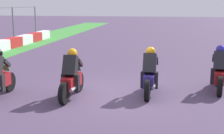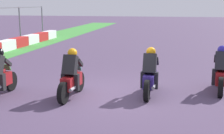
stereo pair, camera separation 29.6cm
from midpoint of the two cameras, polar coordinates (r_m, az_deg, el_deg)
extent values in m
plane|color=#4E3C58|center=(10.16, 1.35, -4.84)|extent=(120.00, 120.00, 0.00)
cube|color=white|center=(20.15, -18.42, 3.67)|extent=(1.68, 0.60, 0.64)
cube|color=red|center=(21.65, -16.18, 4.31)|extent=(1.68, 0.60, 0.64)
cube|color=white|center=(23.17, -14.22, 4.85)|extent=(1.68, 0.60, 0.64)
cube|color=red|center=(24.72, -12.51, 5.33)|extent=(1.68, 0.60, 0.64)
cube|color=white|center=(26.28, -11.00, 5.74)|extent=(1.68, 0.60, 0.64)
cylinder|color=slate|center=(24.55, -16.02, 7.40)|extent=(0.10, 0.10, 2.59)
cylinder|color=slate|center=(28.20, -12.23, 8.06)|extent=(0.10, 0.10, 2.59)
cylinder|color=black|center=(11.66, 19.60, -1.75)|extent=(0.65, 0.20, 0.64)
cylinder|color=black|center=(10.30, 19.85, -3.46)|extent=(0.65, 0.20, 0.64)
cube|color=maroon|center=(10.94, 19.78, -1.64)|extent=(1.13, 0.43, 0.40)
ellipsoid|color=maroon|center=(10.97, 19.87, 0.00)|extent=(0.51, 0.35, 0.24)
cube|color=red|center=(10.43, 19.89, -2.14)|extent=(0.08, 0.17, 0.08)
cube|color=black|center=(10.74, 19.99, 0.95)|extent=(0.52, 0.45, 0.66)
sphere|color=#2E25A2|center=(10.90, 20.06, 2.91)|extent=(0.33, 0.33, 0.30)
cube|color=#355D61|center=(11.36, 19.81, 0.58)|extent=(0.18, 0.27, 0.23)
cube|color=black|center=(10.81, 18.75, -1.71)|extent=(0.19, 0.16, 0.52)
cube|color=black|center=(11.10, 18.99, 1.45)|extent=(0.39, 0.14, 0.31)
cylinder|color=black|center=(10.73, 8.07, -2.30)|extent=(0.64, 0.16, 0.64)
cylinder|color=black|center=(9.38, 7.24, -4.28)|extent=(0.64, 0.16, 0.64)
cube|color=navy|center=(10.01, 7.71, -2.23)|extent=(1.11, 0.36, 0.40)
ellipsoid|color=navy|center=(10.04, 7.82, -0.43)|extent=(0.49, 0.32, 0.24)
cube|color=red|center=(9.51, 7.40, -2.82)|extent=(0.07, 0.16, 0.08)
cylinder|color=#A5A5AD|center=(9.69, 8.42, -3.50)|extent=(0.42, 0.11, 0.10)
cube|color=black|center=(9.80, 7.73, 0.59)|extent=(0.50, 0.42, 0.66)
sphere|color=orange|center=(9.96, 7.91, 2.75)|extent=(0.31, 0.31, 0.30)
cube|color=slate|center=(10.42, 8.04, 0.23)|extent=(0.16, 0.27, 0.23)
cube|color=black|center=(9.91, 6.49, -2.33)|extent=(0.18, 0.15, 0.52)
cube|color=black|center=(9.87, 8.79, -2.45)|extent=(0.18, 0.15, 0.52)
cube|color=black|center=(10.19, 6.95, 1.14)|extent=(0.39, 0.11, 0.31)
cube|color=black|center=(10.15, 8.97, 1.05)|extent=(0.39, 0.11, 0.31)
cylinder|color=black|center=(10.42, -5.13, -2.64)|extent=(0.64, 0.16, 0.64)
cylinder|color=black|center=(9.15, -7.91, -4.71)|extent=(0.64, 0.16, 0.64)
cube|color=maroon|center=(9.73, -6.45, -2.58)|extent=(1.11, 0.36, 0.40)
ellipsoid|color=maroon|center=(9.76, -6.29, -0.74)|extent=(0.49, 0.32, 0.24)
cube|color=red|center=(9.27, -7.52, -3.20)|extent=(0.07, 0.16, 0.08)
cylinder|color=#A5A5AD|center=(9.40, -6.23, -3.91)|extent=(0.42, 0.11, 0.10)
cube|color=black|center=(9.53, -6.72, 0.31)|extent=(0.50, 0.42, 0.66)
sphere|color=orange|center=(9.67, -6.33, 2.53)|extent=(0.31, 0.31, 0.30)
cube|color=teal|center=(10.12, -5.54, -0.05)|extent=(0.16, 0.26, 0.23)
cube|color=black|center=(9.69, -7.80, -2.68)|extent=(0.18, 0.15, 0.52)
cube|color=black|center=(9.56, -5.56, -2.83)|extent=(0.18, 0.15, 0.52)
cube|color=black|center=(9.94, -6.95, 0.88)|extent=(0.39, 0.11, 0.31)
cube|color=black|center=(9.82, -4.98, 0.80)|extent=(0.39, 0.11, 0.31)
cylinder|color=black|center=(10.91, -17.15, -2.47)|extent=(0.64, 0.14, 0.64)
ellipsoid|color=maroon|center=(10.30, -18.90, -0.65)|extent=(0.48, 0.30, 0.24)
cube|color=#509555|center=(10.63, -17.83, 0.01)|extent=(0.16, 0.26, 0.23)
cube|color=#252526|center=(10.08, -18.44, -2.62)|extent=(0.18, 0.14, 0.52)
cube|color=#252526|center=(10.32, -17.62, 0.82)|extent=(0.39, 0.10, 0.31)
camera|label=1|loc=(0.15, -89.14, 0.18)|focal=50.47mm
camera|label=2|loc=(0.15, 90.86, -0.18)|focal=50.47mm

